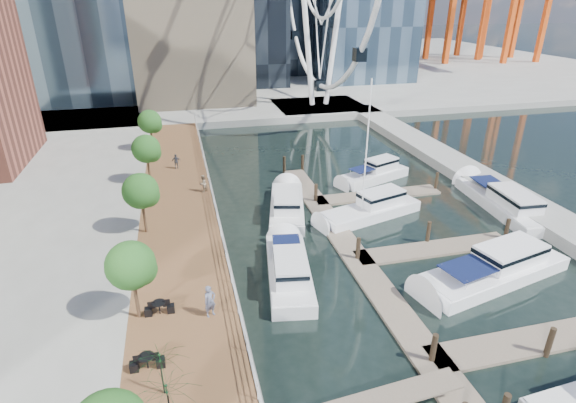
# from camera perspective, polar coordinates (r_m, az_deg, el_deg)

# --- Properties ---
(ground) EXTENTS (520.00, 520.00, 0.00)m
(ground) POSITION_cam_1_polar(r_m,az_deg,el_deg) (25.42, 9.24, -17.61)
(ground) COLOR black
(ground) RESTS_ON ground
(boardwalk) EXTENTS (6.00, 60.00, 1.00)m
(boardwalk) POSITION_cam_1_polar(r_m,az_deg,el_deg) (36.04, -13.57, -3.27)
(boardwalk) COLOR brown
(boardwalk) RESTS_ON ground
(seawall) EXTENTS (0.25, 60.00, 1.00)m
(seawall) POSITION_cam_1_polar(r_m,az_deg,el_deg) (36.10, -8.82, -2.79)
(seawall) COLOR #595954
(seawall) RESTS_ON ground
(land_far) EXTENTS (200.00, 114.00, 1.00)m
(land_far) POSITION_cam_1_polar(r_m,az_deg,el_deg) (120.46, -10.25, 16.44)
(land_far) COLOR gray
(land_far) RESTS_ON ground
(breakwater) EXTENTS (4.00, 60.00, 1.00)m
(breakwater) POSITION_cam_1_polar(r_m,az_deg,el_deg) (49.39, 22.05, 3.33)
(breakwater) COLOR gray
(breakwater) RESTS_ON ground
(pier) EXTENTS (14.00, 12.00, 1.00)m
(pier) POSITION_cam_1_polar(r_m,az_deg,el_deg) (74.38, 3.95, 11.82)
(pier) COLOR gray
(pier) RESTS_ON ground
(railing) EXTENTS (0.10, 60.00, 1.05)m
(railing) POSITION_cam_1_polar(r_m,az_deg,el_deg) (35.64, -9.09, -1.34)
(railing) COLOR white
(railing) RESTS_ON boardwalk
(floating_docks) EXTENTS (16.00, 34.00, 2.60)m
(floating_docks) POSITION_cam_1_polar(r_m,az_deg,el_deg) (35.55, 15.09, -3.87)
(floating_docks) COLOR #6D6051
(floating_docks) RESTS_ON ground
(street_trees) EXTENTS (2.60, 42.60, 4.60)m
(street_trees) POSITION_cam_1_polar(r_m,az_deg,el_deg) (33.69, -18.22, 1.26)
(street_trees) COLOR #3F2B1C
(street_trees) RESTS_ON ground
(cafe_tables) EXTENTS (2.50, 13.70, 0.74)m
(cafe_tables) POSITION_cam_1_polar(r_m,az_deg,el_deg) (21.78, -16.52, -22.38)
(cafe_tables) COLOR black
(cafe_tables) RESTS_ON ground
(yacht_foreground) EXTENTS (12.39, 5.84, 2.15)m
(yacht_foreground) POSITION_cam_1_polar(r_m,az_deg,el_deg) (32.91, 24.45, -8.87)
(yacht_foreground) COLOR white
(yacht_foreground) RESTS_ON ground
(pedestrian_near) EXTENTS (0.82, 0.71, 1.89)m
(pedestrian_near) POSITION_cam_1_polar(r_m,az_deg,el_deg) (25.19, -9.89, -12.37)
(pedestrian_near) COLOR #51566C
(pedestrian_near) RESTS_ON boardwalk
(pedestrian_mid) EXTENTS (0.94, 0.96, 1.56)m
(pedestrian_mid) POSITION_cam_1_polar(r_m,az_deg,el_deg) (40.62, -10.77, 2.26)
(pedestrian_mid) COLOR gray
(pedestrian_mid) RESTS_ON boardwalk
(pedestrian_far) EXTENTS (0.89, 0.37, 1.52)m
(pedestrian_far) POSITION_cam_1_polar(r_m,az_deg,el_deg) (46.84, -14.00, 4.97)
(pedestrian_far) COLOR #353842
(pedestrian_far) RESTS_ON boardwalk
(moored_yachts) EXTENTS (24.79, 32.42, 11.50)m
(moored_yachts) POSITION_cam_1_polar(r_m,az_deg,el_deg) (37.45, 12.17, -2.88)
(moored_yachts) COLOR white
(moored_yachts) RESTS_ON ground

